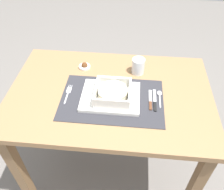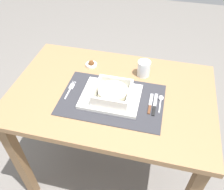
# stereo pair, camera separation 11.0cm
# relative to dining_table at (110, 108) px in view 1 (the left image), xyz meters

# --- Properties ---
(ground_plane) EXTENTS (6.00, 6.00, 0.00)m
(ground_plane) POSITION_rel_dining_table_xyz_m (0.00, 0.00, -0.62)
(ground_plane) COLOR slate
(dining_table) EXTENTS (0.99, 0.65, 0.73)m
(dining_table) POSITION_rel_dining_table_xyz_m (0.00, 0.00, 0.00)
(dining_table) COLOR #936D47
(dining_table) RESTS_ON ground
(placemat) EXTENTS (0.48, 0.31, 0.00)m
(placemat) POSITION_rel_dining_table_xyz_m (0.02, -0.05, 0.11)
(placemat) COLOR #2D2D33
(placemat) RESTS_ON dining_table
(serving_plate) EXTENTS (0.27, 0.21, 0.02)m
(serving_plate) POSITION_rel_dining_table_xyz_m (0.01, -0.04, 0.12)
(serving_plate) COLOR white
(serving_plate) RESTS_ON placemat
(porridge_bowl) EXTENTS (0.16, 0.16, 0.06)m
(porridge_bowl) POSITION_rel_dining_table_xyz_m (0.02, -0.05, 0.16)
(porridge_bowl) COLOR white
(porridge_bowl) RESTS_ON serving_plate
(fork) EXTENTS (0.02, 0.13, 0.00)m
(fork) POSITION_rel_dining_table_xyz_m (-0.20, -0.03, 0.12)
(fork) COLOR silver
(fork) RESTS_ON placemat
(spoon) EXTENTS (0.02, 0.11, 0.01)m
(spoon) POSITION_rel_dining_table_xyz_m (0.24, -0.01, 0.12)
(spoon) COLOR silver
(spoon) RESTS_ON placemat
(butter_knife) EXTENTS (0.01, 0.14, 0.01)m
(butter_knife) POSITION_rel_dining_table_xyz_m (0.21, -0.05, 0.12)
(butter_knife) COLOR black
(butter_knife) RESTS_ON placemat
(bread_knife) EXTENTS (0.01, 0.13, 0.01)m
(bread_knife) POSITION_rel_dining_table_xyz_m (0.19, -0.05, 0.12)
(bread_knife) COLOR #59331E
(bread_knife) RESTS_ON placemat
(drinking_glass) EXTENTS (0.07, 0.07, 0.08)m
(drinking_glass) POSITION_rel_dining_table_xyz_m (0.13, 0.17, 0.15)
(drinking_glass) COLOR white
(drinking_glass) RESTS_ON dining_table
(condiment_saucer) EXTENTS (0.06, 0.06, 0.03)m
(condiment_saucer) POSITION_rel_dining_table_xyz_m (-0.16, 0.18, 0.12)
(condiment_saucer) COLOR white
(condiment_saucer) RESTS_ON dining_table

